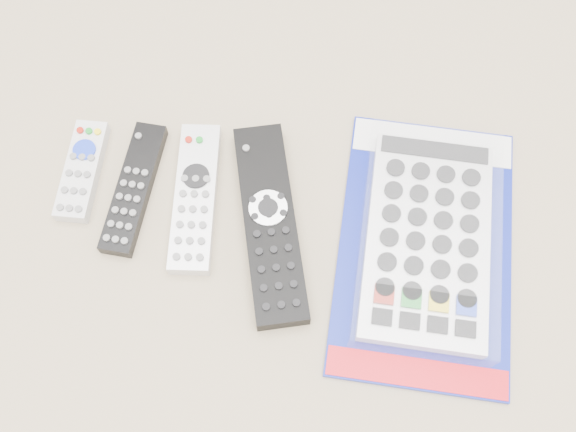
{
  "coord_description": "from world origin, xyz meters",
  "views": [
    {
      "loc": [
        0.06,
        -0.33,
        0.72
      ],
      "look_at": [
        0.04,
        -0.02,
        0.01
      ],
      "focal_mm": 40.0,
      "sensor_mm": 36.0,
      "label": 1
    }
  ],
  "objects_px": {
    "remote_small_grey": "(82,171)",
    "remote_slim_black": "(134,189)",
    "remote_silver_dvd": "(195,198)",
    "remote_large_black": "(270,223)",
    "jumbo_remote_packaged": "(428,239)"
  },
  "relations": [
    {
      "from": "remote_slim_black",
      "to": "jumbo_remote_packaged",
      "type": "bearing_deg",
      "value": -1.06
    },
    {
      "from": "remote_slim_black",
      "to": "remote_large_black",
      "type": "relative_size",
      "value": 0.68
    },
    {
      "from": "remote_silver_dvd",
      "to": "remote_small_grey",
      "type": "bearing_deg",
      "value": 166.98
    },
    {
      "from": "remote_slim_black",
      "to": "remote_silver_dvd",
      "type": "xyz_separation_m",
      "value": [
        0.08,
        -0.01,
        0.0
      ]
    },
    {
      "from": "remote_silver_dvd",
      "to": "jumbo_remote_packaged",
      "type": "xyz_separation_m",
      "value": [
        0.28,
        -0.04,
        0.01
      ]
    },
    {
      "from": "remote_slim_black",
      "to": "remote_silver_dvd",
      "type": "bearing_deg",
      "value": 0.57
    },
    {
      "from": "remote_large_black",
      "to": "jumbo_remote_packaged",
      "type": "distance_m",
      "value": 0.19
    },
    {
      "from": "remote_slim_black",
      "to": "remote_silver_dvd",
      "type": "height_order",
      "value": "remote_silver_dvd"
    },
    {
      "from": "remote_small_grey",
      "to": "remote_slim_black",
      "type": "relative_size",
      "value": 0.76
    },
    {
      "from": "remote_small_grey",
      "to": "remote_slim_black",
      "type": "xyz_separation_m",
      "value": [
        0.07,
        -0.02,
        -0.0
      ]
    },
    {
      "from": "remote_slim_black",
      "to": "jumbo_remote_packaged",
      "type": "height_order",
      "value": "jumbo_remote_packaged"
    },
    {
      "from": "remote_large_black",
      "to": "jumbo_remote_packaged",
      "type": "bearing_deg",
      "value": -14.76
    },
    {
      "from": "remote_slim_black",
      "to": "remote_silver_dvd",
      "type": "relative_size",
      "value": 0.91
    },
    {
      "from": "remote_slim_black",
      "to": "remote_large_black",
      "type": "height_order",
      "value": "remote_large_black"
    },
    {
      "from": "remote_small_grey",
      "to": "remote_slim_black",
      "type": "height_order",
      "value": "same"
    }
  ]
}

